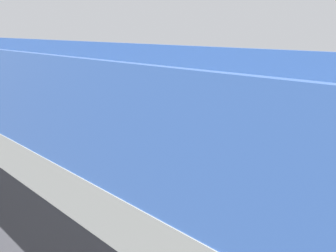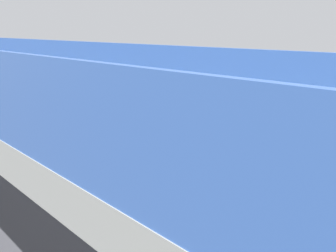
{
  "view_description": "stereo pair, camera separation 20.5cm",
  "coord_description": "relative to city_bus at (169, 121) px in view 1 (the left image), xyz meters",
  "views": [
    {
      "loc": [
        -14.91,
        14.35,
        6.69
      ],
      "look_at": [
        0.55,
        0.59,
        1.6
      ],
      "focal_mm": 42.12,
      "sensor_mm": 36.0,
      "label": 1
    },
    {
      "loc": [
        -15.05,
        14.2,
        6.69
      ],
      "look_at": [
        0.55,
        0.59,
        1.6
      ],
      "focal_mm": 42.12,
      "sensor_mm": 36.0,
      "label": 2
    }
  ],
  "objects": [
    {
      "name": "parked_van",
      "position": [
        8.17,
        4.31,
        -0.7
      ],
      "size": [
        4.8,
        2.17,
        2.05
      ],
      "color": "silver",
      "rests_on": "ground"
    },
    {
      "name": "traffic_sign",
      "position": [
        2.09,
        -3.37,
        0.01
      ],
      "size": [
        0.08,
        0.6,
        2.8
      ],
      "color": "slate",
      "rests_on": "ground"
    },
    {
      "name": "lane_dash_right",
      "position": [
        5.44,
        -3.57,
        -1.88
      ],
      "size": [
        2.0,
        0.2,
        0.01
      ],
      "primitive_type": "cube",
      "color": "silver",
      "rests_on": "ground"
    },
    {
      "name": "lane_dash_centre",
      "position": [
        1.44,
        -3.57,
        -1.88
      ],
      "size": [
        2.0,
        0.2,
        0.01
      ],
      "primitive_type": "cube",
      "color": "silver",
      "rests_on": "ground"
    },
    {
      "name": "pedestrian",
      "position": [
        -8.35,
        2.71,
        -1.0
      ],
      "size": [
        0.38,
        0.38,
        1.79
      ],
      "color": "#2D2D38",
      "rests_on": "ground"
    },
    {
      "name": "lane_dash_left",
      "position": [
        -2.56,
        -3.57,
        -1.88
      ],
      "size": [
        2.0,
        0.2,
        0.01
      ],
      "primitive_type": "cube",
      "color": "silver",
      "rests_on": "ground"
    },
    {
      "name": "bicycle_black",
      "position": [
        -10.23,
        3.63,
        -1.51
      ],
      "size": [
        1.77,
        0.44,
        0.96
      ],
      "color": "black",
      "rests_on": "ground"
    },
    {
      "name": "lane_dash_leftmost",
      "position": [
        -6.56,
        -3.57,
        -1.88
      ],
      "size": [
        2.0,
        0.2,
        0.01
      ],
      "primitive_type": "cube",
      "color": "silver",
      "rests_on": "ground"
    },
    {
      "name": "ground",
      "position": [
        -0.56,
        -0.48,
        -1.88
      ],
      "size": [
        80.0,
        80.0,
        0.0
      ],
      "primitive_type": "plane",
      "color": "#38383D"
    },
    {
      "name": "city_bus",
      "position": [
        0.0,
        0.0,
        0.0
      ],
      "size": [
        11.54,
        2.85,
        3.15
      ],
      "color": "#196BB7",
      "rests_on": "ground"
    }
  ]
}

